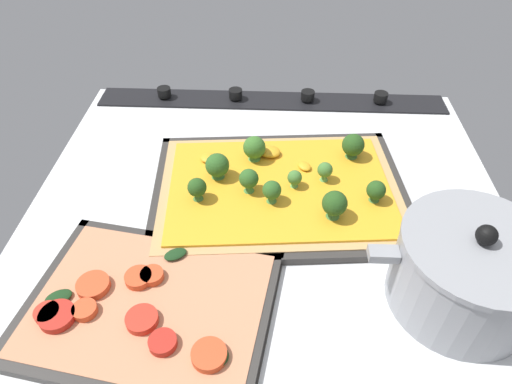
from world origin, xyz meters
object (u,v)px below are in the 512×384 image
object	(u,v)px
baking_tray_front	(279,193)
baking_tray_back	(150,307)
broccoli_pizza	(280,185)
veggie_pizza_back	(144,305)
cooking_pot	(468,272)

from	to	relation	value
baking_tray_front	baking_tray_back	world-z (taller)	same
broccoli_pizza	veggie_pizza_back	bearing A→B (deg)	53.59
broccoli_pizza	baking_tray_front	bearing A→B (deg)	67.05
broccoli_pizza	cooking_pot	size ratio (longest dim) A/B	1.61
broccoli_pizza	baking_tray_back	bearing A→B (deg)	54.15
baking_tray_front	baking_tray_back	bearing A→B (deg)	54.00
baking_tray_front	cooking_pot	world-z (taller)	cooking_pot
baking_tray_back	cooking_pot	xyz separation A→B (cm)	(-38.97, -3.32, 5.13)
broccoli_pizza	veggie_pizza_back	distance (cm)	28.37
baking_tray_back	cooking_pot	bearing A→B (deg)	-175.13
cooking_pot	baking_tray_back	bearing A→B (deg)	4.87
broccoli_pizza	cooking_pot	world-z (taller)	cooking_pot
baking_tray_back	veggie_pizza_back	bearing A→B (deg)	28.57
baking_tray_back	veggie_pizza_back	xyz separation A→B (cm)	(0.56, 0.31, 0.76)
veggie_pizza_back	broccoli_pizza	bearing A→B (deg)	-126.41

